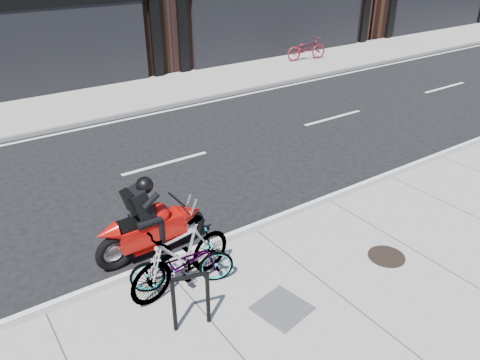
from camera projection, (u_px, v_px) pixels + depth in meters
ground at (205, 195)px, 10.66m from camera, size 120.00×120.00×0.00m
sidewalk_near at (376, 327)px, 6.98m from camera, size 60.00×6.00×0.13m
sidewalk_far at (91, 103)px, 16.28m from camera, size 60.00×3.50×0.13m
bike_rack at (191, 296)px, 6.67m from camera, size 0.55×0.19×0.94m
bicycle_front at (182, 263)px, 7.52m from camera, size 1.79×1.13×0.89m
bicycle_rear at (182, 256)px, 7.45m from camera, size 2.01×0.87×1.17m
motorcycle at (156, 222)px, 8.44m from camera, size 2.18×0.47×1.63m
bicycle_far at (306, 49)px, 21.37m from camera, size 2.05×1.04×1.03m
manhole_cover at (386, 256)px, 8.39m from camera, size 0.70×0.70×0.02m
utility_grate at (282, 308)px, 7.23m from camera, size 0.88×0.88×0.02m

